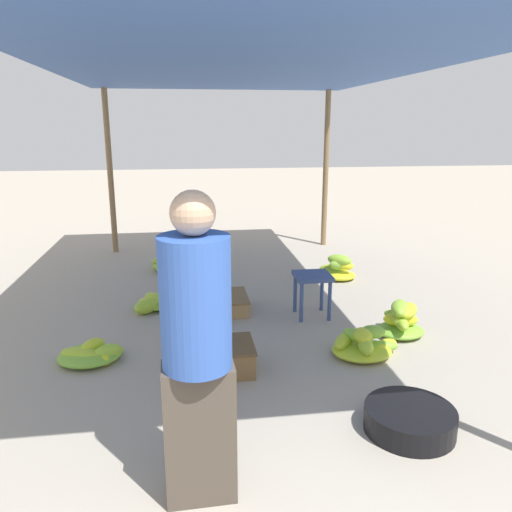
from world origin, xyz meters
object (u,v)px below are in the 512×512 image
at_px(vendor_foreground, 197,349).
at_px(banana_pile_left_2, 157,302).
at_px(banana_pile_right_1, 401,321).
at_px(banana_pile_right_2, 339,268).
at_px(banana_pile_left_1, 92,354).
at_px(banana_pile_right_0, 364,345).
at_px(crate_near, 221,303).
at_px(banana_pile_left_0, 166,265).
at_px(crate_mid, 227,357).
at_px(basin_black, 410,420).
at_px(stool, 312,282).

distance_m(vendor_foreground, banana_pile_left_2, 2.83).
relative_size(banana_pile_right_1, banana_pile_right_2, 1.09).
distance_m(banana_pile_left_1, banana_pile_right_0, 2.16).
height_order(banana_pile_left_1, crate_near, banana_pile_left_1).
distance_m(banana_pile_left_1, crate_near, 1.46).
height_order(banana_pile_left_0, crate_mid, crate_mid).
distance_m(banana_pile_left_0, banana_pile_left_1, 2.54).
distance_m(basin_black, banana_pile_right_2, 3.09).
bearing_deg(stool, basin_black, -86.53).
bearing_deg(banana_pile_right_0, basin_black, -94.69).
xyz_separation_m(banana_pile_right_0, crate_mid, (-1.11, -0.08, 0.01)).
height_order(banana_pile_right_0, banana_pile_right_1, banana_pile_right_1).
bearing_deg(crate_near, banana_pile_right_0, -47.91).
bearing_deg(banana_pile_left_1, banana_pile_left_0, 78.64).
xyz_separation_m(banana_pile_right_1, crate_near, (-1.52, 0.83, -0.06)).
height_order(basin_black, banana_pile_right_2, banana_pile_right_2).
bearing_deg(banana_pile_right_1, crate_mid, -165.12).
bearing_deg(banana_pile_right_1, banana_pile_left_0, 131.80).
relative_size(basin_black, banana_pile_right_1, 1.11).
xyz_separation_m(banana_pile_left_2, banana_pile_right_2, (2.12, 0.70, 0.07)).
bearing_deg(banana_pile_right_0, vendor_foreground, -134.37).
bearing_deg(banana_pile_right_2, stool, -118.96).
xyz_separation_m(vendor_foreground, crate_near, (0.29, 2.55, -0.72)).
height_order(banana_pile_left_0, banana_pile_right_2, banana_pile_right_2).
xyz_separation_m(banana_pile_left_0, banana_pile_right_1, (2.11, -2.36, 0.06)).
relative_size(vendor_foreground, banana_pile_left_2, 2.93).
bearing_deg(banana_pile_left_1, crate_mid, -15.34).
height_order(vendor_foreground, banana_pile_right_0, vendor_foreground).
height_order(vendor_foreground, banana_pile_left_1, vendor_foreground).
height_order(basin_black, crate_near, crate_near).
relative_size(banana_pile_right_2, crate_near, 0.87).
bearing_deg(banana_pile_left_1, vendor_foreground, -63.33).
bearing_deg(vendor_foreground, banana_pile_right_2, 62.57).
bearing_deg(crate_mid, banana_pile_right_2, 53.97).
bearing_deg(banana_pile_right_0, banana_pile_right_1, 36.67).
xyz_separation_m(banana_pile_right_2, crate_near, (-1.48, -0.86, -0.06)).
bearing_deg(banana_pile_left_0, vendor_foreground, -85.83).
relative_size(banana_pile_left_0, banana_pile_left_1, 1.03).
bearing_deg(vendor_foreground, basin_black, 16.11).
relative_size(vendor_foreground, stool, 3.61).
distance_m(banana_pile_left_1, banana_pile_right_1, 2.61).
distance_m(banana_pile_left_0, banana_pile_left_2, 1.37).
height_order(stool, banana_pile_right_2, stool).
bearing_deg(crate_near, basin_black, -65.96).
xyz_separation_m(vendor_foreground, banana_pile_right_1, (1.81, 1.72, -0.66)).
relative_size(banana_pile_left_1, banana_pile_right_0, 0.84).
bearing_deg(crate_mid, banana_pile_left_2, 112.72).
xyz_separation_m(basin_black, crate_mid, (-1.03, 0.94, 0.03)).
height_order(stool, banana_pile_left_0, stool).
bearing_deg(stool, banana_pile_right_1, -40.82).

